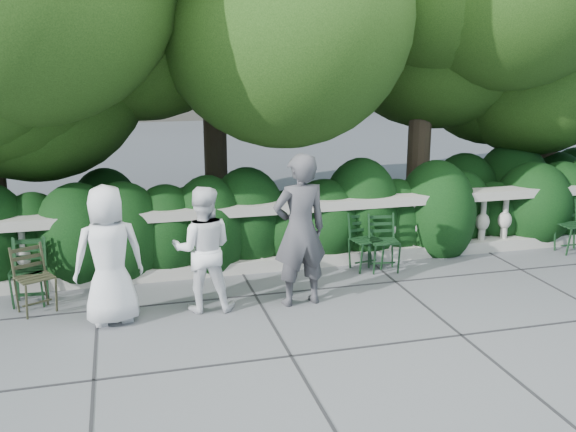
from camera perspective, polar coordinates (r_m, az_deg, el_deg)
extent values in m
plane|color=#515258|center=(7.92, 1.88, -8.79)|extent=(90.00, 90.00, 0.00)
cube|color=#9E998E|center=(9.51, -1.24, -4.15)|extent=(12.00, 0.32, 0.18)
cube|color=#9E998E|center=(9.28, -1.27, 0.77)|extent=(12.00, 0.36, 0.14)
cylinder|color=#3F3023|center=(11.17, -6.49, 7.03)|extent=(0.40, 0.40, 3.40)
cylinder|color=#3F3023|center=(11.58, 11.56, 6.10)|extent=(0.40, 0.40, 3.00)
ellipsoid|color=black|center=(11.09, 13.32, 18.20)|extent=(5.52, 5.52, 4.14)
cylinder|color=#3F3023|center=(13.60, 22.04, 5.69)|extent=(0.40, 0.40, 2.60)
ellipsoid|color=black|center=(13.17, 23.98, 14.45)|extent=(4.80, 4.80, 3.60)
imported|color=silver|center=(7.71, -15.63, -3.38)|extent=(0.89, 0.66, 1.66)
imported|color=#434247|center=(7.95, 1.07, -1.27)|extent=(0.76, 0.55, 1.93)
imported|color=white|center=(7.90, -7.57, -2.93)|extent=(0.85, 0.71, 1.56)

